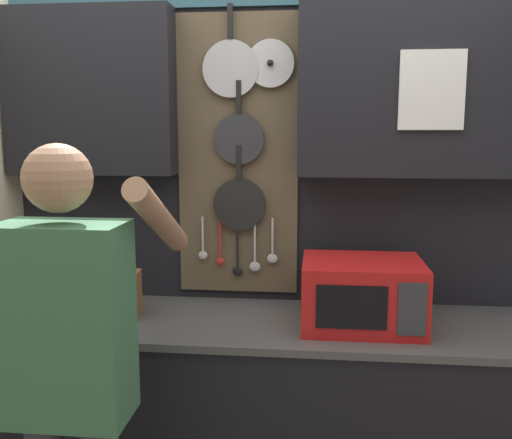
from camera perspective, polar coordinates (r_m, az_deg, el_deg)
name	(u,v)px	position (r m, az deg, el deg)	size (l,w,h in m)	color
base_cabinet_counter	(260,424)	(2.59, 0.42, -19.81)	(2.34, 0.63, 0.92)	black
back_wall_unit	(270,181)	(2.56, 1.42, 3.84)	(2.91, 0.22, 2.31)	black
microwave	(362,293)	(2.34, 10.55, -7.25)	(0.48, 0.39, 0.27)	red
knife_block	(126,294)	(2.48, -12.91, -7.25)	(0.13, 0.16, 0.27)	brown
utensil_crock	(36,293)	(2.64, -21.16, -6.89)	(0.12, 0.12, 0.33)	white
person	(69,362)	(1.90, -18.18, -13.42)	(0.54, 0.61, 1.67)	#383842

